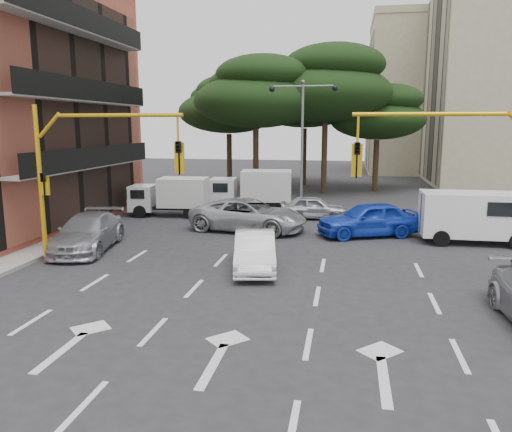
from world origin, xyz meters
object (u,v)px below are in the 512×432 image
(signal_mast_right, at_px, (475,169))
(car_silver_wagon, at_px, (88,232))
(street_lamp_center, at_px, (302,122))
(van_white, at_px, (475,217))
(car_blue_compact, at_px, (368,219))
(car_silver_cross_b, at_px, (314,207))
(box_truck_b, at_px, (252,190))
(box_truck_a, at_px, (170,197))
(signal_mast_left, at_px, (83,163))
(car_white_hatch, at_px, (255,251))
(car_silver_cross_a, at_px, (249,215))

(signal_mast_right, bearing_deg, car_silver_wagon, 171.75)
(street_lamp_center, bearing_deg, signal_mast_right, -64.09)
(car_silver_wagon, distance_m, van_white, 17.06)
(signal_mast_right, bearing_deg, street_lamp_center, 115.91)
(car_blue_compact, distance_m, van_white, 4.69)
(car_silver_cross_b, height_order, box_truck_b, box_truck_b)
(street_lamp_center, bearing_deg, box_truck_b, -164.08)
(box_truck_a, bearing_deg, car_silver_cross_b, -91.83)
(signal_mast_right, xyz_separation_m, street_lamp_center, (-6.80, 14.01, 1.54))
(car_silver_cross_b, relative_size, van_white, 0.82)
(signal_mast_left, bearing_deg, car_white_hatch, 5.04)
(signal_mast_left, xyz_separation_m, box_truck_b, (3.81, 13.15, -2.64))
(street_lamp_center, height_order, box_truck_a, street_lamp_center)
(signal_mast_left, xyz_separation_m, car_white_hatch, (6.35, 0.56, -3.20))
(signal_mast_right, height_order, car_blue_compact, signal_mast_right)
(car_silver_cross_b, bearing_deg, signal_mast_right, -155.21)
(car_silver_cross_a, xyz_separation_m, box_truck_b, (-1.00, 6.00, 0.44))
(car_white_hatch, height_order, van_white, van_white)
(car_silver_wagon, bearing_deg, car_white_hatch, -21.37)
(signal_mast_right, distance_m, box_truck_b, 16.61)
(car_white_hatch, relative_size, car_silver_cross_b, 1.09)
(car_blue_compact, relative_size, box_truck_a, 1.06)
(car_silver_cross_a, xyz_separation_m, box_truck_a, (-5.35, 3.29, 0.31))
(car_white_hatch, distance_m, car_silver_wagon, 7.71)
(car_silver_cross_a, bearing_deg, signal_mast_right, -118.95)
(car_silver_wagon, relative_size, car_silver_cross_a, 0.89)
(signal_mast_left, bearing_deg, signal_mast_right, 0.00)
(car_silver_wagon, height_order, box_truck_b, box_truck_b)
(car_blue_compact, xyz_separation_m, box_truck_b, (-6.85, 6.15, 0.42))
(car_white_hatch, relative_size, car_silver_wagon, 0.80)
(car_blue_compact, bearing_deg, street_lamp_center, -172.88)
(box_truck_b, bearing_deg, signal_mast_right, -149.84)
(street_lamp_center, bearing_deg, van_white, -41.57)
(car_silver_wagon, height_order, car_silver_cross_b, car_silver_wagon)
(signal_mast_left, bearing_deg, car_silver_cross_b, 54.67)
(car_silver_wagon, height_order, box_truck_a, box_truck_a)
(van_white, bearing_deg, signal_mast_right, -14.87)
(box_truck_b, bearing_deg, car_blue_compact, -138.44)
(box_truck_a, relative_size, box_truck_b, 0.90)
(signal_mast_right, xyz_separation_m, car_silver_wagon, (-14.80, 2.15, -3.14))
(car_blue_compact, distance_m, car_silver_cross_b, 4.92)
(van_white, bearing_deg, street_lamp_center, -131.75)
(signal_mast_right, relative_size, box_truck_a, 1.32)
(signal_mast_right, relative_size, car_blue_compact, 1.24)
(box_truck_a, bearing_deg, car_silver_cross_a, -127.28)
(car_silver_wagon, bearing_deg, car_silver_cross_a, 30.36)
(signal_mast_left, relative_size, car_silver_wagon, 1.16)
(street_lamp_center, distance_m, car_white_hatch, 14.27)
(van_white, bearing_deg, box_truck_a, -104.25)
(street_lamp_center, height_order, car_white_hatch, street_lamp_center)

